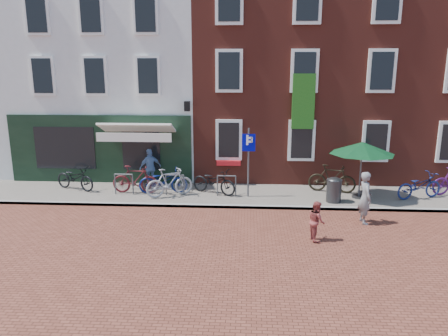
# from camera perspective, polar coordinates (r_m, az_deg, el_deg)

# --- Properties ---
(ground) EXTENTS (80.00, 80.00, 0.00)m
(ground) POSITION_cam_1_polar(r_m,az_deg,el_deg) (15.09, -1.81, -5.50)
(ground) COLOR brown
(sidewalk) EXTENTS (24.00, 3.00, 0.10)m
(sidewalk) POSITION_cam_1_polar(r_m,az_deg,el_deg) (16.44, 2.15, -3.72)
(sidewalk) COLOR slate
(sidewalk) RESTS_ON ground
(building_stucco) EXTENTS (8.00, 8.00, 9.00)m
(building_stucco) POSITION_cam_1_polar(r_m,az_deg,el_deg) (22.15, -13.46, 12.01)
(building_stucco) COLOR silver
(building_stucco) RESTS_ON ground
(building_brick_mid) EXTENTS (6.00, 8.00, 10.00)m
(building_brick_mid) POSITION_cam_1_polar(r_m,az_deg,el_deg) (21.23, 5.40, 13.61)
(building_brick_mid) COLOR maroon
(building_brick_mid) RESTS_ON ground
(building_brick_right) EXTENTS (6.00, 8.00, 10.00)m
(building_brick_right) POSITION_cam_1_polar(r_m,az_deg,el_deg) (22.25, 21.45, 12.76)
(building_brick_right) COLOR maroon
(building_brick_right) RESTS_ON ground
(litter_bin) EXTENTS (0.54, 0.54, 0.99)m
(litter_bin) POSITION_cam_1_polar(r_m,az_deg,el_deg) (15.85, 14.76, -2.70)
(litter_bin) COLOR #313133
(litter_bin) RESTS_ON sidewalk
(parking_sign) EXTENTS (0.50, 0.07, 2.64)m
(parking_sign) POSITION_cam_1_polar(r_m,az_deg,el_deg) (15.71, 3.36, 2.09)
(parking_sign) COLOR #4C4C4F
(parking_sign) RESTS_ON sidewalk
(parasol) EXTENTS (2.41, 2.41, 2.25)m
(parasol) POSITION_cam_1_polar(r_m,az_deg,el_deg) (16.31, 18.35, 2.89)
(parasol) COLOR #4C4C4F
(parasol) RESTS_ON sidewalk
(woman) EXTENTS (0.47, 0.66, 1.70)m
(woman) POSITION_cam_1_polar(r_m,az_deg,el_deg) (14.17, 18.69, -3.85)
(woman) COLOR slate
(woman) RESTS_ON ground
(boy) EXTENTS (0.53, 0.63, 1.17)m
(boy) POSITION_cam_1_polar(r_m,az_deg,el_deg) (12.48, 12.50, -7.05)
(boy) COLOR brown
(boy) RESTS_ON ground
(cafe_person) EXTENTS (0.99, 0.84, 1.59)m
(cafe_person) POSITION_cam_1_polar(r_m,az_deg,el_deg) (17.56, -10.01, 0.04)
(cafe_person) COLOR #6C8DBA
(cafe_person) RESTS_ON sidewalk
(bicycle_0) EXTENTS (2.01, 1.35, 1.00)m
(bicycle_0) POSITION_cam_1_polar(r_m,az_deg,el_deg) (17.91, -19.65, -1.26)
(bicycle_0) COLOR black
(bicycle_0) RESTS_ON sidewalk
(bicycle_1) EXTENTS (1.87, 0.60, 1.11)m
(bicycle_1) POSITION_cam_1_polar(r_m,az_deg,el_deg) (16.75, -12.00, -1.54)
(bicycle_1) COLOR #4D161A
(bicycle_1) RESTS_ON sidewalk
(bicycle_2) EXTENTS (1.97, 0.92, 1.00)m
(bicycle_2) POSITION_cam_1_polar(r_m,az_deg,el_deg) (16.58, -8.30, -1.73)
(bicycle_2) COLOR #0A1855
(bicycle_2) RESTS_ON sidewalk
(bicycle_3) EXTENTS (1.87, 1.33, 1.11)m
(bicycle_3) POSITION_cam_1_polar(r_m,az_deg,el_deg) (16.09, -7.43, -1.96)
(bicycle_3) COLOR #99989A
(bicycle_3) RESTS_ON sidewalk
(bicycle_4) EXTENTS (2.00, 1.44, 1.00)m
(bicycle_4) POSITION_cam_1_polar(r_m,az_deg,el_deg) (16.34, -1.38, -1.82)
(bicycle_4) COLOR black
(bicycle_4) RESTS_ON sidewalk
(bicycle_5) EXTENTS (1.92, 0.96, 1.11)m
(bicycle_5) POSITION_cam_1_polar(r_m,az_deg,el_deg) (17.06, 14.50, -1.40)
(bicycle_5) COLOR black
(bicycle_5) RESTS_ON sidewalk
(bicycle_6) EXTENTS (2.01, 1.27, 1.00)m
(bicycle_6) POSITION_cam_1_polar(r_m,az_deg,el_deg) (17.36, 25.07, -2.19)
(bicycle_6) COLOR navy
(bicycle_6) RESTS_ON sidewalk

